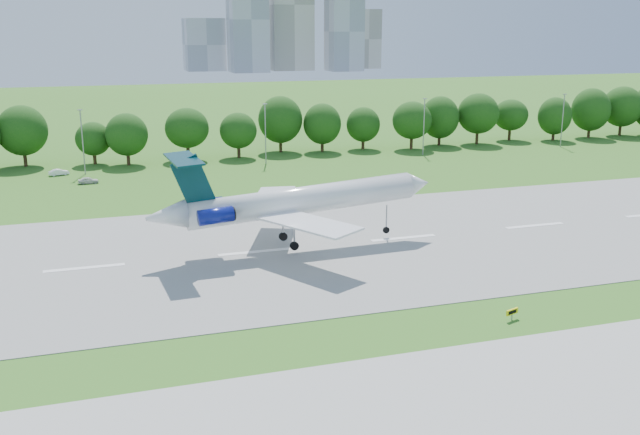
{
  "coord_description": "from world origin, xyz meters",
  "views": [
    {
      "loc": [
        -17.54,
        -57.26,
        26.96
      ],
      "look_at": [
        6.27,
        18.0,
        5.77
      ],
      "focal_mm": 40.0,
      "sensor_mm": 36.0,
      "label": 1
    }
  ],
  "objects": [
    {
      "name": "ground",
      "position": [
        0.0,
        0.0,
        0.0
      ],
      "size": [
        600.0,
        600.0,
        0.0
      ],
      "primitive_type": "plane",
      "color": "#37681B",
      "rests_on": "ground"
    },
    {
      "name": "tree_line",
      "position": [
        0.0,
        92.0,
        6.19
      ],
      "size": [
        288.4,
        8.4,
        10.4
      ],
      "color": "#382314",
      "rests_on": "ground"
    },
    {
      "name": "service_vehicle_a",
      "position": [
        -24.7,
        82.35,
        0.59
      ],
      "size": [
        3.78,
        2.17,
        1.18
      ],
      "primitive_type": "imported",
      "rotation": [
        0.0,
        0.0,
        1.85
      ],
      "color": "white",
      "rests_on": "ground"
    },
    {
      "name": "runway",
      "position": [
        0.0,
        25.0,
        0.04
      ],
      "size": [
        400.0,
        45.0,
        0.08
      ],
      "primitive_type": "cube",
      "color": "gray",
      "rests_on": "ground"
    },
    {
      "name": "taxi_sign_centre",
      "position": [
        18.82,
        -2.82,
        0.81
      ],
      "size": [
        1.53,
        0.67,
        1.09
      ],
      "rotation": [
        0.0,
        0.0,
        0.33
      ],
      "color": "gray",
      "rests_on": "ground"
    },
    {
      "name": "service_vehicle_b",
      "position": [
        -19.46,
        73.06,
        0.6
      ],
      "size": [
        3.6,
        1.67,
        1.19
      ],
      "primitive_type": "imported",
      "rotation": [
        0.0,
        0.0,
        1.65
      ],
      "color": "silver",
      "rests_on": "ground"
    },
    {
      "name": "skyline",
      "position": [
        100.16,
        390.61,
        30.46
      ],
      "size": [
        127.0,
        52.0,
        80.0
      ],
      "color": "#B2B2B7",
      "rests_on": "ground"
    },
    {
      "name": "airliner",
      "position": [
        4.44,
        24.87,
        6.26
      ],
      "size": [
        37.11,
        26.95,
        12.29
      ],
      "rotation": [
        0.0,
        -0.05,
        0.07
      ],
      "color": "white",
      "rests_on": "ground"
    },
    {
      "name": "light_poles",
      "position": [
        -2.5,
        82.0,
        6.34
      ],
      "size": [
        175.9,
        0.25,
        12.19
      ],
      "color": "gray",
      "rests_on": "ground"
    }
  ]
}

